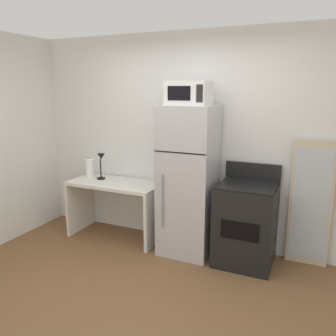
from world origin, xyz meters
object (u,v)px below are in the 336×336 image
microwave (189,93)px  oven_range (246,223)px  desk (116,198)px  refrigerator (188,181)px  paper_towel_roll (90,168)px  desk_lamp (101,162)px  leaning_mirror (311,204)px

microwave → oven_range: size_ratio=0.42×
desk → refrigerator: (1.02, -0.01, 0.35)m
paper_towel_roll → refrigerator: 1.48m
desk → paper_towel_roll: paper_towel_roll is taller
microwave → desk_lamp: bearing=176.8°
paper_towel_roll → oven_range: 2.20m
microwave → leaning_mirror: bearing=11.5°
microwave → paper_towel_roll: bearing=175.5°
desk → microwave: 1.70m
paper_towel_roll → oven_range: oven_range is taller
oven_range → leaning_mirror: (0.64, 0.26, 0.23)m
microwave → desk: bearing=178.4°
paper_towel_roll → refrigerator: size_ratio=0.14×
oven_range → leaning_mirror: 0.73m
refrigerator → microwave: microwave is taller
desk → microwave: bearing=-1.6°
desk → desk_lamp: bearing=170.0°
desk_lamp → desk: bearing=-10.0°
refrigerator → microwave: size_ratio=3.81×
desk → desk_lamp: size_ratio=3.41×
desk_lamp → paper_towel_roll: bearing=168.2°
desk → microwave: (1.02, -0.03, 1.36)m
desk → refrigerator: refrigerator is taller
paper_towel_roll → desk_lamp: bearing=-11.8°
desk_lamp → refrigerator: (1.25, -0.05, -0.11)m
desk_lamp → microwave: size_ratio=0.77×
refrigerator → leaning_mirror: 1.37m
refrigerator → paper_towel_roll: bearing=176.3°
paper_towel_roll → refrigerator: bearing=-3.7°
desk → paper_towel_roll: bearing=169.1°
paper_towel_roll → refrigerator: (1.47, -0.09, 0.01)m
desk → leaning_mirror: size_ratio=0.86×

